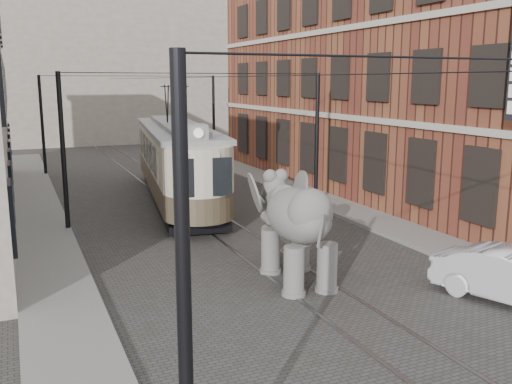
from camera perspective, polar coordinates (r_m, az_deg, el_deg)
name	(u,v)px	position (r m, az deg, el deg)	size (l,w,h in m)	color
ground	(266,257)	(18.50, 1.02, -6.63)	(120.00, 120.00, 0.00)	#3C3A37
tram_rails	(266,257)	(18.49, 1.02, -6.60)	(1.54, 80.00, 0.02)	slate
sidewalk_right	(415,236)	(21.56, 15.75, -4.26)	(2.00, 60.00, 0.15)	slate
sidewalk_left	(55,283)	(16.99, -19.61, -8.67)	(2.00, 60.00, 0.15)	slate
brick_building	(386,74)	(31.01, 13.03, 11.53)	(8.00, 26.00, 12.00)	maroon
distant_block	(91,66)	(56.52, -16.35, 12.09)	(28.00, 10.00, 14.00)	gray
catenary	(209,149)	(22.35, -4.74, 4.31)	(11.00, 30.20, 6.00)	black
tram	(176,144)	(27.05, -8.06, 4.84)	(2.83, 13.74, 5.45)	beige
elephant	(298,231)	(15.97, 4.25, -3.92)	(2.71, 4.92, 3.01)	#63605B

